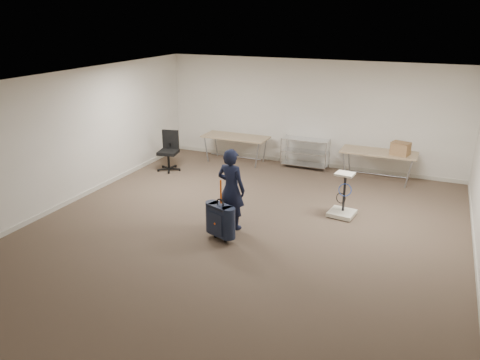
% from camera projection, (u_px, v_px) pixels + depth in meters
% --- Properties ---
extents(ground, '(9.00, 9.00, 0.00)m').
position_uv_depth(ground, '(243.00, 231.00, 8.86)').
color(ground, '#4D3D2F').
rests_on(ground, ground).
extents(room_shell, '(8.00, 9.00, 9.00)m').
position_uv_depth(room_shell, '(268.00, 203.00, 10.03)').
color(room_shell, silver).
rests_on(room_shell, ground).
extents(folding_table_left, '(1.80, 0.75, 0.73)m').
position_uv_depth(folding_table_left, '(236.00, 138.00, 12.75)').
color(folding_table_left, tan).
rests_on(folding_table_left, ground).
extents(folding_table_right, '(1.80, 0.75, 0.73)m').
position_uv_depth(folding_table_right, '(379.00, 154.00, 11.33)').
color(folding_table_right, tan).
rests_on(folding_table_right, ground).
extents(wire_shelf, '(1.22, 0.47, 0.80)m').
position_uv_depth(wire_shelf, '(305.00, 152.00, 12.34)').
color(wire_shelf, silver).
rests_on(wire_shelf, ground).
extents(person, '(0.62, 0.45, 1.57)m').
position_uv_depth(person, '(231.00, 189.00, 8.77)').
color(person, black).
rests_on(person, ground).
extents(suitcase, '(0.48, 0.37, 1.15)m').
position_uv_depth(suitcase, '(220.00, 220.00, 8.39)').
color(suitcase, black).
rests_on(suitcase, ground).
extents(office_chair, '(0.62, 0.62, 1.03)m').
position_uv_depth(office_chair, '(169.00, 158.00, 12.22)').
color(office_chair, black).
rests_on(office_chair, ground).
extents(equipment_cart, '(0.56, 0.56, 0.92)m').
position_uv_depth(equipment_cart, '(343.00, 205.00, 9.44)').
color(equipment_cart, beige).
rests_on(equipment_cart, ground).
extents(cardboard_box, '(0.47, 0.40, 0.30)m').
position_uv_depth(cardboard_box, '(400.00, 149.00, 11.02)').
color(cardboard_box, olive).
rests_on(cardboard_box, folding_table_right).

